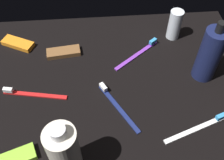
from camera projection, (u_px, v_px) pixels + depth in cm
name	position (u px, v px, depth cm)	size (l,w,h in cm)	color
ground_plane	(112.00, 88.00, 76.79)	(84.00, 64.00, 1.20)	black
lotion_bottle	(210.00, 54.00, 72.62)	(6.30, 6.30, 19.33)	#171E45
bodywash_bottle	(64.00, 152.00, 55.16)	(6.65, 6.65, 18.04)	silver
deodorant_stick	(175.00, 25.00, 85.80)	(4.17, 4.17, 10.14)	silver
toothbrush_red	(31.00, 94.00, 74.00)	(17.89, 4.64, 2.10)	red
toothbrush_navy	(116.00, 104.00, 71.73)	(9.92, 16.25, 2.10)	navy
toothbrush_purple	(139.00, 53.00, 84.06)	(14.98, 11.96, 2.10)	purple
toothbrush_white	(199.00, 127.00, 67.42)	(17.41, 7.01, 2.10)	white
snack_bar_brown	(64.00, 52.00, 84.00)	(10.40, 4.00, 1.50)	brown
snack_bar_orange	(18.00, 43.00, 86.51)	(10.40, 4.00, 1.50)	orange
snack_bar_lime	(13.00, 159.00, 61.97)	(10.40, 4.00, 1.50)	#8CD133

